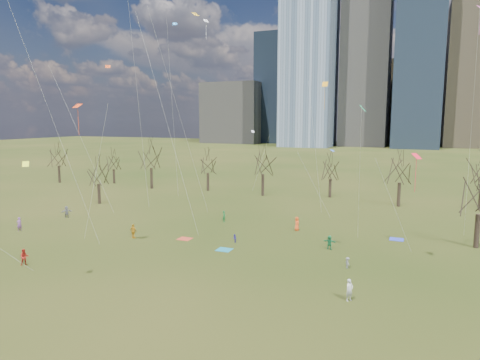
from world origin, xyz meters
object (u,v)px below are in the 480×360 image
at_px(blanket_navy, 397,239).
at_px(blanket_crimson, 185,239).
at_px(person_1, 349,290).
at_px(person_2, 24,257).
at_px(blanket_teal, 224,250).
at_px(person_4, 133,231).

distance_m(blanket_navy, blanket_crimson, 25.29).
distance_m(person_1, person_2, 30.87).
height_order(blanket_teal, person_4, person_4).
height_order(blanket_crimson, person_2, person_2).
relative_size(blanket_teal, blanket_navy, 1.00).
bearing_deg(person_4, person_2, 79.92).
xyz_separation_m(blanket_navy, person_1, (-2.64, -19.88, 0.87)).
bearing_deg(blanket_navy, person_4, -158.35).
relative_size(blanket_crimson, person_4, 0.92).
relative_size(blanket_navy, blanket_crimson, 1.00).
bearing_deg(person_2, blanket_crimson, 2.26).
xyz_separation_m(blanket_teal, blanket_crimson, (-6.16, 2.10, 0.00)).
xyz_separation_m(blanket_teal, blanket_navy, (17.29, 11.59, 0.00)).
xyz_separation_m(blanket_crimson, person_1, (20.80, -10.39, 0.87)).
xyz_separation_m(blanket_teal, person_4, (-11.98, -0.03, 0.86)).
distance_m(blanket_teal, person_4, 12.01).
bearing_deg(blanket_crimson, blanket_navy, 22.04).
relative_size(blanket_crimson, person_2, 0.97).
relative_size(blanket_teal, person_4, 0.92).
height_order(blanket_teal, blanket_navy, same).
relative_size(blanket_navy, person_1, 0.90).
height_order(blanket_crimson, person_4, person_4).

